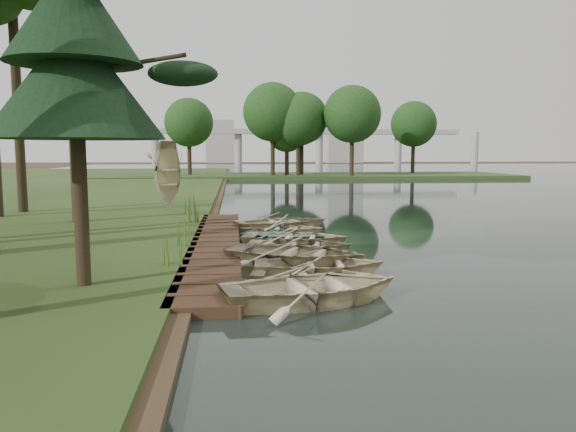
{
  "coord_description": "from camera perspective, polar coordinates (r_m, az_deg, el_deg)",
  "views": [
    {
      "loc": [
        -0.93,
        -18.64,
        3.3
      ],
      "look_at": [
        0.85,
        0.19,
        1.1
      ],
      "focal_mm": 35.0,
      "sensor_mm": 36.0,
      "label": 1
    }
  ],
  "objects": [
    {
      "name": "ground",
      "position": [
        18.95,
        -2.51,
        -3.41
      ],
      "size": [
        300.0,
        300.0,
        0.0
      ],
      "primitive_type": "plane",
      "color": "#3D2F1D"
    },
    {
      "name": "boardwalk",
      "position": [
        18.91,
        -7.37,
        -3.02
      ],
      "size": [
        1.6,
        16.0,
        0.3
      ],
      "primitive_type": "cube",
      "color": "#382415",
      "rests_on": "ground"
    },
    {
      "name": "peninsula",
      "position": [
        69.28,
        2.0,
        4.08
      ],
      "size": [
        50.0,
        14.0,
        0.45
      ],
      "primitive_type": "cube",
      "color": "#2D441E",
      "rests_on": "ground"
    },
    {
      "name": "far_trees",
      "position": [
        68.94,
        -0.76,
        9.22
      ],
      "size": [
        45.6,
        5.6,
        8.8
      ],
      "color": "black",
      "rests_on": "peninsula"
    },
    {
      "name": "bridge",
      "position": [
        139.32,
        0.04,
        8.18
      ],
      "size": [
        95.9,
        4.0,
        8.6
      ],
      "color": "#A5A5A0",
      "rests_on": "ground"
    },
    {
      "name": "building_a",
      "position": [
        161.73,
        5.68,
        8.62
      ],
      "size": [
        10.0,
        8.0,
        18.0
      ],
      "primitive_type": "cube",
      "color": "#A5A5A0",
      "rests_on": "ground"
    },
    {
      "name": "building_b",
      "position": [
        163.71,
        -6.9,
        7.53
      ],
      "size": [
        8.0,
        8.0,
        12.0
      ],
      "primitive_type": "cube",
      "color": "#A5A5A0",
      "rests_on": "ground"
    },
    {
      "name": "rowboat_0",
      "position": [
        12.16,
        2.58,
        -6.88
      ],
      "size": [
        4.53,
        3.68,
        0.83
      ],
      "primitive_type": "imported",
      "rotation": [
        0.0,
        0.0,
        1.8
      ],
      "color": "beige",
      "rests_on": "water"
    },
    {
      "name": "rowboat_1",
      "position": [
        13.73,
        2.36,
        -5.76
      ],
      "size": [
        3.33,
        2.67,
        0.62
      ],
      "primitive_type": "imported",
      "rotation": [
        0.0,
        0.0,
        1.38
      ],
      "color": "beige",
      "rests_on": "water"
    },
    {
      "name": "rowboat_2",
      "position": [
        14.74,
        3.16,
        -4.71
      ],
      "size": [
        3.52,
        2.56,
        0.72
      ],
      "primitive_type": "imported",
      "rotation": [
        0.0,
        0.0,
        1.54
      ],
      "color": "beige",
      "rests_on": "water"
    },
    {
      "name": "rowboat_3",
      "position": [
        16.02,
        0.73,
        -3.57
      ],
      "size": [
        4.84,
        4.25,
        0.83
      ],
      "primitive_type": "imported",
      "rotation": [
        0.0,
        0.0,
        1.16
      ],
      "color": "beige",
      "rests_on": "water"
    },
    {
      "name": "rowboat_4",
      "position": [
        17.85,
        1.19,
        -2.75
      ],
      "size": [
        3.73,
        3.0,
        0.69
      ],
      "primitive_type": "imported",
      "rotation": [
        0.0,
        0.0,
        1.37
      ],
      "color": "beige",
      "rests_on": "water"
    },
    {
      "name": "rowboat_5",
      "position": [
        19.13,
        0.71,
        -2.02
      ],
      "size": [
        4.1,
        3.31,
        0.75
      ],
      "primitive_type": "imported",
      "rotation": [
        0.0,
        0.0,
        1.35
      ],
      "color": "beige",
      "rests_on": "water"
    },
    {
      "name": "rowboat_6",
      "position": [
        19.98,
        -0.52,
        -1.82
      ],
      "size": [
        3.65,
        3.2,
        0.63
      ],
      "primitive_type": "imported",
      "rotation": [
        0.0,
        0.0,
        1.17
      ],
      "color": "teal",
      "rests_on": "water"
    },
    {
      "name": "rowboat_7",
      "position": [
        21.65,
        -0.62,
        -1.14
      ],
      "size": [
        3.56,
        2.87,
        0.65
      ],
      "primitive_type": "imported",
      "rotation": [
        0.0,
        0.0,
        1.36
      ],
      "color": "beige",
      "rests_on": "water"
    },
    {
      "name": "rowboat_8",
      "position": [
        23.03,
        -0.59,
        -0.47
      ],
      "size": [
        4.5,
        3.7,
        0.81
      ],
      "primitive_type": "imported",
      "rotation": [
        0.0,
        0.0,
        1.83
      ],
      "color": "beige",
      "rests_on": "water"
    },
    {
      "name": "stored_rowboat",
      "position": [
        30.38,
        -12.06,
        1.51
      ],
      "size": [
        4.31,
        4.25,
        0.73
      ],
      "primitive_type": "imported",
      "rotation": [
        3.14,
        0.0,
        0.83
      ],
      "color": "beige",
      "rests_on": "bank"
    },
    {
      "name": "pine_tree",
      "position": [
        13.4,
        -20.93,
        16.07
      ],
      "size": [
        3.8,
        3.8,
        8.36
      ],
      "color": "black",
      "rests_on": "bank"
    },
    {
      "name": "reeds_0",
      "position": [
        15.2,
        -11.64,
        -3.22
      ],
      "size": [
        0.6,
        0.6,
        0.88
      ],
      "primitive_type": "cone",
      "color": "#3F661E",
      "rests_on": "bank"
    },
    {
      "name": "reeds_1",
      "position": [
        18.18,
        -10.62,
        -1.34
      ],
      "size": [
        0.6,
        0.6,
        1.03
      ],
      "primitive_type": "cone",
      "color": "#3F661E",
      "rests_on": "bank"
    },
    {
      "name": "reeds_2",
      "position": [
        23.93,
        -9.38,
        0.6
      ],
      "size": [
        0.6,
        0.6,
        1.05
      ],
      "primitive_type": "cone",
      "color": "#3F661E",
      "rests_on": "bank"
    },
    {
      "name": "reeds_3",
      "position": [
        27.0,
        -9.98,
        1.3
      ],
      "size": [
        0.6,
        0.6,
        1.08
      ],
      "primitive_type": "cone",
      "color": "#3F661E",
      "rests_on": "bank"
    }
  ]
}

